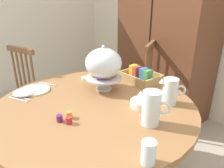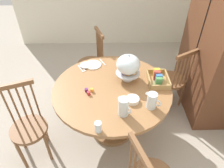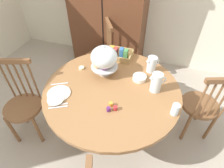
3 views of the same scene
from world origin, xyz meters
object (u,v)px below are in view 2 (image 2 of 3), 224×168
(orange_juice_pitcher, at_px, (124,107))
(milk_pitcher, at_px, (152,101))
(cereal_bowl, at_px, (133,100))
(wooden_armoire, at_px, (220,45))
(windsor_chair_by_cabinet, at_px, (172,81))
(china_plate_small, at_px, (86,65))
(windsor_chair_far_side, at_px, (29,127))
(butter_dish, at_px, (125,66))
(windsor_chair_facing_door, at_px, (92,63))
(china_plate_large, at_px, (93,65))
(cereal_basket, at_px, (158,79))
(drinking_glass, at_px, (98,127))
(dining_table, at_px, (112,99))
(pastry_stand_with_dome, at_px, (128,66))

(orange_juice_pitcher, bearing_deg, milk_pitcher, 107.10)
(cereal_bowl, bearing_deg, wooden_armoire, 122.31)
(orange_juice_pitcher, bearing_deg, windsor_chair_by_cabinet, 139.13)
(windsor_chair_by_cabinet, bearing_deg, china_plate_small, -88.42)
(cereal_bowl, bearing_deg, windsor_chair_by_cabinet, 137.10)
(wooden_armoire, xyz_separation_m, windsor_chair_far_side, (0.82, -2.28, -0.53))
(china_plate_small, height_order, butter_dish, same)
(windsor_chair_facing_door, distance_m, orange_juice_pitcher, 1.44)
(cereal_bowl, bearing_deg, china_plate_large, -146.67)
(windsor_chair_facing_door, distance_m, milk_pitcher, 1.46)
(cereal_basket, xyz_separation_m, butter_dish, (-0.32, -0.35, -0.03))
(orange_juice_pitcher, relative_size, milk_pitcher, 1.12)
(cereal_bowl, bearing_deg, windsor_chair_facing_door, -156.61)
(cereal_basket, xyz_separation_m, drinking_glass, (0.70, -0.67, 0.01))
(dining_table, bearing_deg, pastry_stand_with_dome, 128.00)
(windsor_chair_by_cabinet, height_order, windsor_chair_facing_door, same)
(dining_table, xyz_separation_m, china_plate_large, (-0.45, -0.24, 0.19))
(wooden_armoire, relative_size, china_plate_large, 8.91)
(windsor_chair_by_cabinet, relative_size, pastry_stand_with_dome, 2.83)
(wooden_armoire, bearing_deg, drinking_glass, -53.63)
(windsor_chair_by_cabinet, distance_m, milk_pitcher, 0.98)
(windsor_chair_far_side, distance_m, china_plate_small, 1.00)
(windsor_chair_by_cabinet, height_order, drinking_glass, windsor_chair_by_cabinet)
(orange_juice_pitcher, distance_m, milk_pitcher, 0.30)
(wooden_armoire, xyz_separation_m, butter_dish, (0.09, -1.18, -0.23))
(windsor_chair_by_cabinet, relative_size, butter_dish, 16.25)
(windsor_chair_far_side, xyz_separation_m, china_plate_large, (-0.77, 0.68, 0.29))
(dining_table, relative_size, butter_dish, 22.38)
(windsor_chair_by_cabinet, height_order, milk_pitcher, windsor_chair_by_cabinet)
(windsor_chair_by_cabinet, distance_m, drinking_glass, 1.50)
(cereal_basket, xyz_separation_m, china_plate_small, (-0.34, -0.86, -0.02))
(dining_table, bearing_deg, windsor_chair_far_side, -70.95)
(wooden_armoire, distance_m, milk_pitcher, 1.29)
(pastry_stand_with_dome, height_order, drinking_glass, pastry_stand_with_dome)
(dining_table, xyz_separation_m, milk_pitcher, (0.32, 0.39, 0.27))
(windsor_chair_facing_door, bearing_deg, drinking_glass, 5.81)
(orange_juice_pitcher, xyz_separation_m, butter_dish, (-0.82, 0.08, -0.08))
(cereal_basket, bearing_deg, pastry_stand_with_dome, -98.43)
(china_plate_small, bearing_deg, butter_dish, 88.18)
(wooden_armoire, height_order, china_plate_small, wooden_armoire)
(orange_juice_pitcher, distance_m, cereal_basket, 0.66)
(windsor_chair_facing_door, height_order, drinking_glass, windsor_chair_facing_door)
(windsor_chair_far_side, distance_m, milk_pitcher, 1.36)
(windsor_chair_by_cabinet, bearing_deg, milk_pitcher, -30.81)
(windsor_chair_by_cabinet, distance_m, orange_juice_pitcher, 1.21)
(orange_juice_pitcher, bearing_deg, wooden_armoire, 125.65)
(wooden_armoire, distance_m, butter_dish, 1.21)
(dining_table, bearing_deg, cereal_basket, 100.03)
(wooden_armoire, height_order, orange_juice_pitcher, wooden_armoire)
(dining_table, height_order, windsor_chair_by_cabinet, windsor_chair_by_cabinet)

